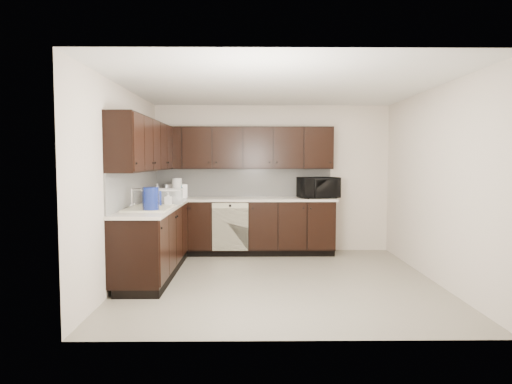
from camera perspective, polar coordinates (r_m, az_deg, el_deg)
floor at (r=6.07m, az=2.89°, el=-10.96°), size 4.00×4.00×0.00m
ceiling at (r=5.94m, az=2.98°, el=13.05°), size 4.00×4.00×0.00m
wall_back at (r=7.87m, az=2.04°, el=1.70°), size 4.00×0.02×2.50m
wall_left at (r=6.08m, az=-16.22°, el=0.86°), size 0.02×4.00×2.50m
wall_right at (r=6.32m, az=21.36°, el=0.86°), size 0.02×4.00×2.50m
wall_front at (r=3.88m, az=4.75°, el=-0.68°), size 4.00×0.02×2.50m
lower_cabinets at (r=7.08m, az=-5.84°, el=-5.38°), size 3.00×2.80×0.90m
countertop at (r=7.02m, az=-5.89°, el=-1.30°), size 3.03×2.83×0.04m
backsplash at (r=7.23m, az=-7.40°, el=0.91°), size 3.00×2.80×0.48m
upper_cabinets at (r=7.09m, az=-6.63°, el=5.62°), size 3.00×2.80×0.70m
dishwasher at (r=7.34m, az=-3.24°, el=-3.99°), size 0.58×0.04×0.78m
sink at (r=6.02m, az=-13.26°, el=-2.64°), size 0.54×0.82×0.42m
microwave at (r=7.63m, az=7.79°, el=0.55°), size 0.71×0.57×0.34m
soap_bottle_a at (r=6.39m, az=-10.93°, el=-0.85°), size 0.09×0.10×0.19m
soap_bottle_b at (r=7.14m, az=-12.22°, el=-0.04°), size 0.12×0.12×0.27m
toaster_oven at (r=7.75m, az=-10.05°, el=0.14°), size 0.42×0.37×0.22m
storage_bin at (r=6.70m, az=-11.49°, el=-0.57°), size 0.59×0.49×0.20m
blue_pitcher at (r=5.71m, az=-13.02°, el=-0.90°), size 0.25×0.25×0.30m
teal_tumbler at (r=7.31m, az=-9.65°, el=-0.07°), size 0.12×0.12×0.23m
paper_towel_roll at (r=7.31m, az=-9.87°, el=0.36°), size 0.16×0.16×0.34m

